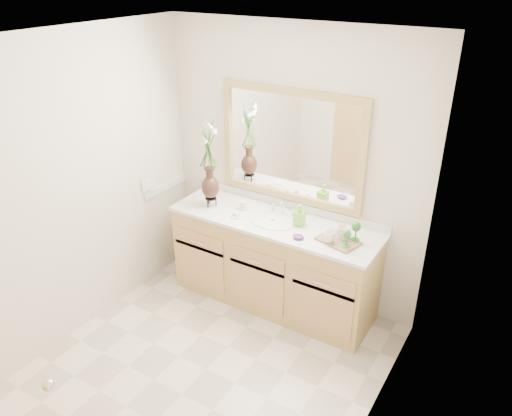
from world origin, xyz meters
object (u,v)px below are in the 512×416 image
Objects in this scene: soap_bottle at (300,216)px; tray at (338,241)px; flower_vase at (209,152)px; tumbler at (244,205)px.

tray is at bearing -20.05° from soap_bottle.
flower_vase is 9.42× the size of tumbler.
flower_vase is 0.94m from soap_bottle.
soap_bottle is at bearing 0.43° from tumbler.
soap_bottle is (0.84, 0.09, -0.43)m from flower_vase.
flower_vase reaches higher than tray.
soap_bottle is at bearing 6.26° from flower_vase.
tumbler is 0.47× the size of soap_bottle.
tumbler is 0.25× the size of tray.
flower_vase is at bearing -163.20° from tumbler.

